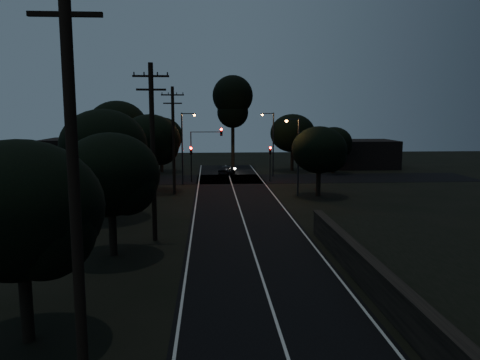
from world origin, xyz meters
TOP-DOWN VIEW (x-y plane):
  - road_surface at (0.00, 31.12)m, footprint 60.00×70.00m
  - retaining_wall at (7.74, 3.00)m, footprint 6.93×26.00m
  - utility_pole_near at (-6.00, -2.00)m, footprint 2.20×0.30m
  - utility_pole_mid at (-6.00, 15.00)m, footprint 2.20×0.30m
  - utility_pole_far at (-6.00, 32.00)m, footprint 2.20×0.30m
  - tree_left_a at (-8.80, 1.89)m, footprint 5.66×5.66m
  - tree_left_b at (-7.81, 11.89)m, footprint 5.47×5.47m
  - tree_left_c at (-10.27, 21.87)m, footprint 6.58×6.58m
  - tree_left_d at (-8.28, 33.87)m, footprint 6.20×6.20m
  - tree_far_nw at (-8.79, 49.88)m, footprint 5.85×5.85m
  - tree_far_w at (-13.74, 45.85)m, footprint 7.45×7.45m
  - tree_far_ne at (9.22, 49.88)m, footprint 6.18×6.18m
  - tree_far_e at (14.17, 46.90)m, footprint 4.83×4.83m
  - tree_right_a at (8.19, 29.89)m, footprint 5.30×5.30m
  - tall_pine at (1.00, 55.00)m, footprint 5.89×5.89m
  - building_left at (-20.00, 52.00)m, footprint 10.00×8.00m
  - building_right at (20.00, 53.00)m, footprint 9.00×7.00m
  - signal_left at (-4.60, 39.99)m, footprint 0.28×0.35m
  - signal_right at (4.60, 39.99)m, footprint 0.28×0.35m
  - signal_mast at (-2.91, 39.99)m, footprint 3.70×0.35m
  - streetlight_a at (-5.31, 38.00)m, footprint 1.66×0.26m
  - streetlight_b at (5.31, 44.00)m, footprint 1.66×0.26m
  - streetlight_c at (5.83, 30.00)m, footprint 1.46×0.26m
  - car at (-0.26, 46.00)m, footprint 2.61×3.90m

SIDE VIEW (x-z plane):
  - road_surface at x=0.00m, z-range 0.00..0.03m
  - car at x=-0.26m, z-range 0.00..1.23m
  - retaining_wall at x=7.74m, z-range -0.18..1.42m
  - building_right at x=20.00m, z-range 0.00..4.00m
  - building_left at x=-20.00m, z-range 0.00..4.40m
  - signal_left at x=-4.60m, z-range 0.79..4.89m
  - signal_right at x=4.60m, z-range 0.79..4.89m
  - tree_far_e at x=14.17m, z-range 0.90..7.03m
  - signal_mast at x=-2.91m, z-range 1.21..7.46m
  - streetlight_c at x=5.83m, z-range 0.60..8.10m
  - tree_right_a at x=8.19m, z-range 1.00..7.73m
  - tree_left_b at x=-7.81m, z-range 1.03..7.99m
  - tree_left_a at x=-8.80m, z-range 1.05..8.21m
  - streetlight_a at x=-5.31m, z-range 0.64..8.64m
  - streetlight_b at x=5.31m, z-range 0.64..8.64m
  - tree_far_nw at x=-8.79m, z-range 1.09..8.50m
  - tree_far_ne at x=9.22m, z-range 1.15..8.96m
  - tree_left_d at x=-8.28m, z-range 1.16..9.03m
  - tree_left_c at x=-10.27m, z-range 1.22..9.53m
  - utility_pole_far at x=-6.00m, z-range 0.23..10.73m
  - utility_pole_mid at x=-6.00m, z-range 0.24..11.24m
  - tree_far_w at x=-13.74m, z-range 1.42..10.92m
  - utility_pole_near at x=-6.00m, z-range 0.25..12.25m
  - tall_pine at x=1.00m, z-range 2.95..16.35m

